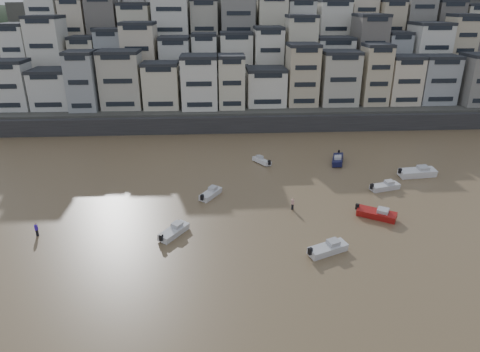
{
  "coord_description": "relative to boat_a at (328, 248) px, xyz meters",
  "views": [
    {
      "loc": [
        -0.38,
        -24.72,
        26.71
      ],
      "look_at": [
        2.9,
        30.0,
        4.0
      ],
      "focal_mm": 32.0,
      "sensor_mm": 36.0,
      "label": 1
    }
  ],
  "objects": [
    {
      "name": "boat_d",
      "position": [
        13.03,
        16.8,
        -0.03
      ],
      "size": [
        5.26,
        2.92,
        1.37
      ],
      "primitive_type": null,
      "rotation": [
        0.0,
        0.0,
        0.27
      ],
      "color": "silver",
      "rests_on": "ground"
    },
    {
      "name": "boat_h",
      "position": [
        -4.4,
        29.07,
        -0.12
      ],
      "size": [
        3.52,
        4.41,
        1.18
      ],
      "primitive_type": null,
      "rotation": [
        0.0,
        0.0,
        2.14
      ],
      "color": "silver",
      "rests_on": "ground"
    },
    {
      "name": "hillside",
      "position": [
        2.69,
        88.66,
        12.29
      ],
      "size": [
        141.04,
        66.0,
        50.0
      ],
      "color": "#4C4C47",
      "rests_on": "ground"
    },
    {
      "name": "person_blue",
      "position": [
        -34.4,
        5.92,
        0.16
      ],
      "size": [
        0.44,
        0.44,
        1.74
      ],
      "primitive_type": null,
      "color": "#3A1AC6",
      "rests_on": "ground"
    },
    {
      "name": "boat_i",
      "position": [
        8.99,
        28.48,
        0.06
      ],
      "size": [
        3.56,
        6.01,
        1.56
      ],
      "primitive_type": null,
      "rotation": [
        0.0,
        0.0,
        -1.89
      ],
      "color": "#13153C",
      "rests_on": "ground"
    },
    {
      "name": "boat_g",
      "position": [
        20.18,
        21.52,
        0.19
      ],
      "size": [
        6.81,
        2.91,
        1.8
      ],
      "primitive_type": null,
      "rotation": [
        0.0,
        0.0,
        0.12
      ],
      "color": "white",
      "rests_on": "ground"
    },
    {
      "name": "boat_j",
      "position": [
        -17.76,
        5.03,
        -0.04
      ],
      "size": [
        4.1,
        5.05,
        1.36
      ],
      "primitive_type": null,
      "rotation": [
        0.0,
        0.0,
        0.99
      ],
      "color": "silver",
      "rests_on": "ground"
    },
    {
      "name": "boat_f",
      "position": [
        -13.33,
        15.83,
        -0.06
      ],
      "size": [
        3.82,
        4.9,
        1.3
      ],
      "primitive_type": null,
      "rotation": [
        0.0,
        0.0,
        1.03
      ],
      "color": "silver",
      "rests_on": "ground"
    },
    {
      "name": "boat_b",
      "position": [
        8.52,
        7.94,
        0.03
      ],
      "size": [
        5.58,
        4.47,
        1.49
      ],
      "primitive_type": null,
      "rotation": [
        0.0,
        0.0,
        -0.57
      ],
      "color": "#9F1513",
      "rests_on": "ground"
    },
    {
      "name": "harbor_wall",
      "position": [
        -2.05,
        48.82,
        1.04
      ],
      "size": [
        140.0,
        3.0,
        3.5
      ],
      "primitive_type": "cube",
      "color": "#38383A",
      "rests_on": "ground"
    },
    {
      "name": "boat_a",
      "position": [
        0.0,
        0.0,
        0.0
      ],
      "size": [
        5.48,
        3.7,
        1.43
      ],
      "primitive_type": null,
      "rotation": [
        0.0,
        0.0,
        0.42
      ],
      "color": "silver",
      "rests_on": "ground"
    },
    {
      "name": "person_pink",
      "position": [
        -2.1,
        11.04,
        0.16
      ],
      "size": [
        0.44,
        0.44,
        1.74
      ],
      "primitive_type": null,
      "color": "#CF9892",
      "rests_on": "ground"
    }
  ]
}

